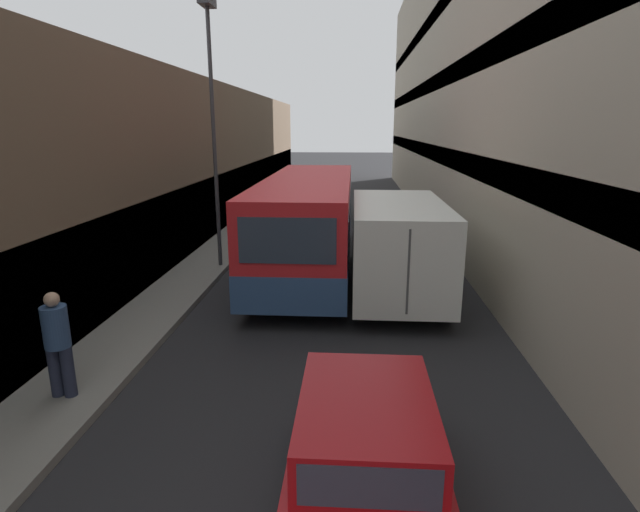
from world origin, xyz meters
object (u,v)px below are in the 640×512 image
Objects in this scene: bus at (309,221)px; box_truck at (395,240)px; panel_van at (320,195)px; street_lamp at (212,91)px; car_hatchback at (366,462)px; pedestrian at (58,341)px.

box_truck is (2.59, -1.87, -0.13)m from bus.
bus is 3.20m from box_truck.
panel_van is 11.16m from street_lamp.
pedestrian reaches higher than car_hatchback.
car_hatchback is at bearing -66.84° from street_lamp.
box_truck is 7.02m from street_lamp.
box_truck is 1.75× the size of panel_van.
pedestrian is 9.30m from street_lamp.
car_hatchback is 0.56× the size of box_truck.
pedestrian is (-3.37, -8.38, -0.45)m from bus.
bus is at bearing 144.17° from box_truck.
bus is at bearing 98.49° from car_hatchback.
car_hatchback is 0.51× the size of street_lamp.
bus is at bearing -88.39° from panel_van.
pedestrian is at bearing -111.91° from bus.
box_truck is 8.83m from pedestrian.
box_truck is (1.01, 8.75, 0.66)m from car_hatchback.
box_truck reaches higher than panel_van.
street_lamp is (-2.60, -9.92, 4.41)m from panel_van.
car_hatchback is at bearing -81.51° from bus.
panel_van is (-0.27, 9.71, -0.46)m from bus.
box_truck is at bearing -76.10° from panel_van.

